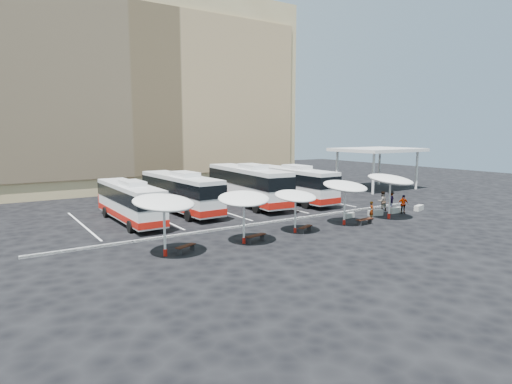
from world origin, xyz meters
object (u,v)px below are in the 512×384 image
passenger_0 (372,211)px  passenger_1 (383,201)px  sunshade_2 (296,196)px  conc_bench_3 (419,208)px  sunshade_3 (345,186)px  conc_bench_0 (349,215)px  bus_2 (248,184)px  sunshade_1 (244,199)px  passenger_3 (391,200)px  sunshade_4 (390,180)px  bus_0 (130,201)px  conc_bench_1 (375,213)px  wood_bench_3 (365,220)px  sunshade_0 (164,203)px  wood_bench_2 (305,228)px  passenger_2 (403,204)px  conc_bench_2 (396,210)px  wood_bench_1 (256,237)px  wood_bench_0 (186,247)px  bus_3 (290,183)px  bus_1 (180,191)px

passenger_0 → passenger_1: 4.42m
sunshade_2 → conc_bench_3: sunshade_2 is taller
sunshade_3 → conc_bench_0: (2.29, 1.73, -2.83)m
bus_2 → sunshade_2: (-3.48, -12.00, 0.55)m
sunshade_1 → passenger_3: 18.77m
bus_2 → sunshade_4: bus_2 is taller
passenger_3 → conc_bench_3: bearing=104.6°
bus_0 → passenger_1: 22.35m
bus_2 → conc_bench_0: size_ratio=11.80×
sunshade_1 → conc_bench_1: bearing=6.6°
sunshade_3 → wood_bench_3: (1.30, -0.92, -2.66)m
sunshade_0 → wood_bench_2: bearing=0.5°
conc_bench_3 → passenger_2: passenger_2 is taller
sunshade_2 → passenger_2: size_ratio=1.89×
wood_bench_3 → passenger_0: (1.98, 1.06, 0.39)m
wood_bench_3 → conc_bench_2: bearing=17.5°
bus_0 → sunshade_0: size_ratio=2.37×
bus_2 → passenger_3: 13.87m
conc_bench_0 → wood_bench_1: bearing=-168.0°
sunshade_1 → passenger_1: bearing=9.5°
sunshade_0 → sunshade_1: size_ratio=1.05×
passenger_2 → passenger_3: passenger_3 is taller
wood_bench_0 → conc_bench_0: 16.05m
passenger_1 → bus_0: bearing=-2.8°
wood_bench_3 → passenger_1: (5.83, 3.21, 0.54)m
sunshade_3 → conc_bench_2: 7.99m
sunshade_0 → conc_bench_0: sunshade_0 is taller
sunshade_3 → conc_bench_3: (10.23, 0.64, -2.80)m
sunshade_2 → passenger_3: (13.68, 2.69, -1.81)m
bus_3 → passenger_0: bus_3 is taller
conc_bench_3 → sunshade_3: bearing=-176.4°
wood_bench_3 → sunshade_4: bearing=9.1°
conc_bench_3 → passenger_1: (-3.10, 1.65, 0.68)m
wood_bench_2 → sunshade_0: bearing=-179.5°
passenger_0 → passenger_2: size_ratio=0.93×
sunshade_4 → passenger_0: size_ratio=3.14×
sunshade_1 → conc_bench_2: 17.27m
bus_0 → sunshade_4: bearing=-29.9°
bus_2 → wood_bench_3: size_ratio=8.06×
conc_bench_2 → bus_2: bearing=128.6°
sunshade_3 → bus_1: bearing=126.1°
wood_bench_0 → passenger_2: (21.46, 0.93, 0.50)m
sunshade_2 → passenger_0: size_ratio=2.03×
bus_0 → bus_1: size_ratio=0.91×
passenger_3 → wood_bench_2: bearing=-6.8°
bus_1 → wood_bench_1: bearing=-92.9°
sunshade_0 → conc_bench_0: (17.24, 2.13, -2.97)m
bus_2 → sunshade_3: (1.40, -12.04, 0.92)m
conc_bench_2 → conc_bench_3: 2.84m
bus_0 → sunshade_1: 11.52m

